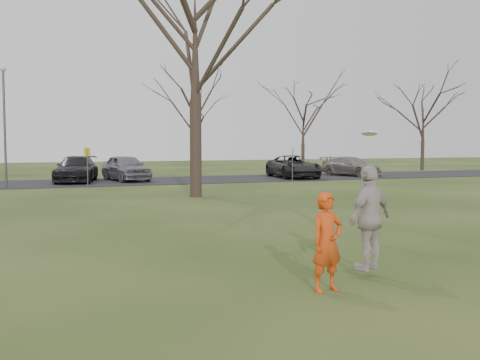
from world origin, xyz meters
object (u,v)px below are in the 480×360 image
at_px(car_6, 293,166).
at_px(lamp_post, 4,111).
at_px(big_tree, 195,33).
at_px(player_defender, 327,242).
at_px(car_4, 126,168).
at_px(car_7, 351,166).
at_px(car_3, 76,169).
at_px(catching_play, 370,218).

bearing_deg(car_6, lamp_post, -167.54).
bearing_deg(lamp_post, big_tree, -43.15).
distance_m(player_defender, car_6, 27.22).
xyz_separation_m(car_4, big_tree, (1.48, -10.56, 6.17)).
bearing_deg(car_4, car_6, -17.54).
height_order(car_4, lamp_post, lamp_post).
distance_m(car_6, car_7, 4.68).
distance_m(car_3, car_6, 13.68).
height_order(player_defender, car_6, player_defender).
distance_m(player_defender, car_7, 29.85).
relative_size(player_defender, lamp_post, 0.25).
xyz_separation_m(player_defender, car_7, (16.02, 25.18, -0.09)).
bearing_deg(catching_play, car_3, 97.73).
xyz_separation_m(car_6, lamp_post, (-17.29, -2.03, 3.20)).
bearing_deg(catching_play, car_7, 58.88).
distance_m(car_3, car_7, 18.31).
height_order(car_6, car_7, car_6).
relative_size(car_3, car_4, 1.12).
bearing_deg(car_4, car_3, 167.92).
xyz_separation_m(car_6, big_tree, (-9.29, -9.53, 6.23)).
bearing_deg(big_tree, catching_play, -93.63).
distance_m(car_6, catching_play, 26.27).
height_order(player_defender, car_7, player_defender).
distance_m(car_6, lamp_post, 17.70).
height_order(car_7, big_tree, big_tree).
bearing_deg(car_6, player_defender, -108.90).
xyz_separation_m(catching_play, lamp_post, (-7.07, 22.17, 2.92)).
bearing_deg(catching_play, car_6, 67.11).
xyz_separation_m(car_3, lamp_post, (-3.65, -3.06, 3.18)).
height_order(player_defender, car_3, player_defender).
bearing_deg(car_7, car_4, 158.93).
height_order(car_7, lamp_post, lamp_post).
bearing_deg(car_3, car_6, 7.35).
distance_m(player_defender, car_4, 25.78).
height_order(car_6, big_tree, big_tree).
relative_size(catching_play, lamp_post, 0.39).
bearing_deg(car_6, catching_play, -107.12).
relative_size(car_6, lamp_post, 0.84).
xyz_separation_m(player_defender, car_4, (0.60, 25.77, 0.04)).
xyz_separation_m(car_7, catching_play, (-14.88, -24.64, 0.36)).
height_order(car_3, car_7, car_3).
relative_size(lamp_post, big_tree, 0.45).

